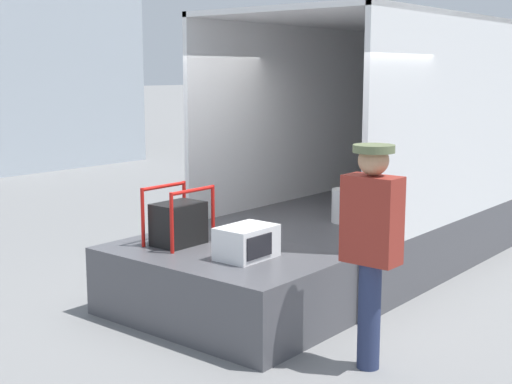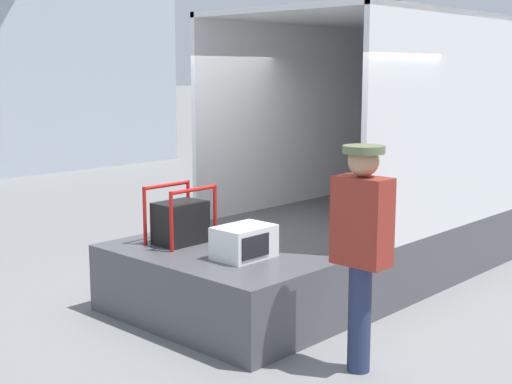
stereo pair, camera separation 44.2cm
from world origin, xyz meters
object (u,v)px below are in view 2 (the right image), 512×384
Objects in this scene: box_truck at (476,164)px; microwave at (244,242)px; portable_generator at (182,221)px; worker_person at (362,234)px; utility_pole at (396,8)px.

box_truck is 13.85× the size of microwave.
microwave is at bearing -89.39° from portable_generator.
box_truck reaches higher than microwave.
utility_pole is (16.36, 10.10, 3.26)m from worker_person.
microwave is 18.84m from utility_pole.
utility_pole is (11.03, 8.42, 3.38)m from box_truck.
microwave is at bearing -176.13° from box_truck.
portable_generator reaches higher than microwave.
microwave is 0.06× the size of utility_pole.
utility_pole reaches higher than box_truck.
utility_pole is (16.28, 8.77, 3.55)m from microwave.
utility_pole is at bearing 31.69° from worker_person.
box_truck is 5.26m from microwave.
box_truck is at bearing -5.36° from portable_generator.
box_truck is 4.11× the size of worker_person.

